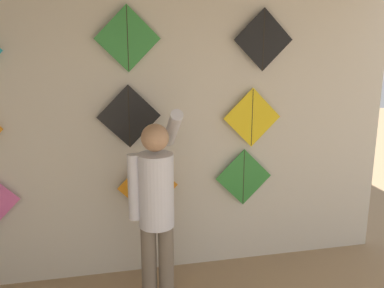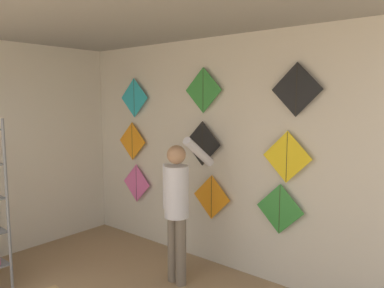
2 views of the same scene
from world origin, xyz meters
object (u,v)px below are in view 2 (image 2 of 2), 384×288
kite_0 (136,183)px  kite_1 (212,197)px  kite_4 (202,144)px  kite_8 (297,90)px  kite_3 (132,141)px  kite_2 (280,209)px  kite_7 (203,90)px  shopkeeper (177,201)px  kite_6 (134,98)px  kite_5 (287,157)px

kite_0 → kite_1: kite_1 is taller
kite_4 → kite_8: bearing=0.0°
kite_4 → kite_8: kite_8 is taller
kite_0 → kite_1: size_ratio=1.00×
kite_3 → kite_8: kite_8 is taller
kite_1 → kite_2: (0.92, 0.00, 0.03)m
kite_1 → kite_3: (-1.45, 0.00, 0.59)m
kite_0 → kite_7: bearing=0.0°
kite_0 → kite_3: kite_3 is taller
shopkeeper → kite_3: bearing=163.9°
kite_2 → kite_6: 2.60m
kite_1 → kite_5: bearing=0.0°
kite_2 → kite_8: 1.28m
kite_0 → kite_1: bearing=0.0°
kite_5 → kite_8: (0.08, 0.00, 0.70)m
kite_4 → kite_6: bearing=180.0°
kite_7 → kite_8: kite_7 is taller
kite_4 → kite_8: 1.37m
kite_2 → kite_1: bearing=180.0°
kite_0 → kite_7: size_ratio=1.00×
kite_3 → kite_6: 0.63m
kite_0 → kite_2: kite_2 is taller
kite_1 → kite_4: kite_4 is taller
kite_5 → kite_6: 2.45m
kite_1 → kite_8: size_ratio=1.00×
shopkeeper → kite_6: (-1.38, 0.62, 1.14)m
kite_1 → kite_7: bearing=180.0°
kite_6 → kite_7: 1.26m
kite_6 → kite_7: bearing=0.0°
shopkeeper → kite_6: bearing=163.0°
kite_1 → kite_8: (1.06, 0.00, 1.30)m
kite_3 → kite_7: size_ratio=1.00×
kite_8 → kite_2: bearing=180.0°
kite_7 → kite_4: bearing=180.0°
kite_1 → kite_5: (0.98, 0.00, 0.60)m
kite_0 → kite_1: (1.37, 0.00, 0.03)m
kite_1 → kite_7: 1.32m
shopkeeper → kite_6: kite_6 is taller
kite_3 → kite_6: kite_6 is taller
kite_1 → kite_2: bearing=0.0°
kite_0 → kite_8: bearing=0.0°
kite_4 → kite_8: (1.21, 0.00, 0.64)m
kite_7 → kite_8: 1.20m
kite_2 → kite_7: bearing=180.0°
kite_1 → kite_5: kite_5 is taller
shopkeeper → kite_2: 1.12m
kite_2 → kite_3: size_ratio=1.00×
kite_0 → kite_4: size_ratio=1.00×
kite_3 → kite_6: (0.06, 0.00, 0.63)m
shopkeeper → kite_5: 1.28m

